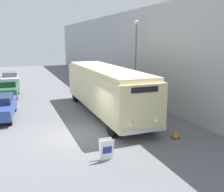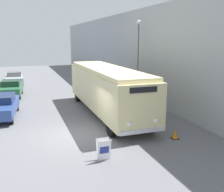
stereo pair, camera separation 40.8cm
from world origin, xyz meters
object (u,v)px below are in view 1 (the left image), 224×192
traffic_cone (176,134)px  sign_board (107,150)px  vintage_bus (105,88)px  streetlamp (136,50)px  parked_car_near (0,107)px  parked_car_mid (8,89)px  parked_car_far (10,78)px

traffic_cone → sign_board: bearing=-165.3°
vintage_bus → streetlamp: (3.57, 2.64, 2.43)m
vintage_bus → parked_car_near: bearing=168.6°
streetlamp → parked_car_mid: 11.90m
vintage_bus → parked_car_mid: 10.37m
streetlamp → parked_car_mid: size_ratio=1.59×
parked_car_near → parked_car_mid: (0.42, 6.67, -0.01)m
parked_car_near → parked_car_far: parked_car_near is taller
vintage_bus → parked_car_near: (-6.85, 1.39, -1.05)m
parked_car_far → parked_car_near: bearing=-94.7°
sign_board → traffic_cone: size_ratio=1.90×
parked_car_mid → traffic_cone: parked_car_mid is taller
vintage_bus → parked_car_far: size_ratio=2.54×
sign_board → streetlamp: bearing=58.0°
sign_board → streetlamp: streetlamp is taller
vintage_bus → parked_car_mid: (-6.44, 8.06, -1.06)m
sign_board → parked_car_mid: bearing=105.1°
streetlamp → parked_car_near: streetlamp is taller
vintage_bus → sign_board: vintage_bus is taller
sign_board → vintage_bus: bearing=70.8°
sign_board → traffic_cone: (4.27, 1.12, -0.22)m
streetlamp → parked_car_mid: bearing=151.6°
sign_board → parked_car_mid: size_ratio=0.23×
sign_board → parked_car_far: (-3.86, 21.88, 0.30)m
vintage_bus → traffic_cone: size_ratio=22.88×
traffic_cone → parked_car_mid: bearing=121.0°
streetlamp → parked_car_mid: streetlamp is taller
vintage_bus → parked_car_far: vintage_bus is taller
parked_car_far → parked_car_mid: bearing=-93.6°
vintage_bus → sign_board: 7.43m
parked_car_far → streetlamp: bearing=-53.6°
parked_car_mid → parked_car_far: parked_car_mid is taller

